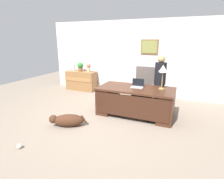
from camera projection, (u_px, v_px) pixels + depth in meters
ground_plane at (107, 120)px, 4.63m from camera, size 12.00×12.00×0.00m
back_wall at (136, 58)px, 6.57m from camera, size 7.00×0.16×2.70m
desk at (135, 100)px, 4.84m from camera, size 2.00×0.98×0.77m
credenza at (81, 81)px, 7.34m from camera, size 1.23×0.50×0.77m
armchair at (144, 89)px, 5.60m from camera, size 0.60×0.59×1.20m
person_standing at (160, 82)px, 5.14m from camera, size 0.32×0.32×1.60m
dog_lying at (67, 120)px, 4.27m from camera, size 0.83×0.58×0.30m
laptop at (138, 85)px, 4.83m from camera, size 0.32×0.22×0.22m
desk_lamp at (163, 70)px, 4.52m from camera, size 0.22×0.22×0.63m
vase_with_flowers at (89, 67)px, 7.04m from camera, size 0.17×0.17×0.34m
vase_empty at (74, 67)px, 7.32m from camera, size 0.10×0.10×0.28m
potted_plant at (80, 66)px, 7.19m from camera, size 0.24×0.24×0.36m
dog_toy_ball at (19, 146)px, 3.42m from camera, size 0.10×0.10×0.10m
dog_toy_bone at (58, 118)px, 4.70m from camera, size 0.06×0.17×0.05m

